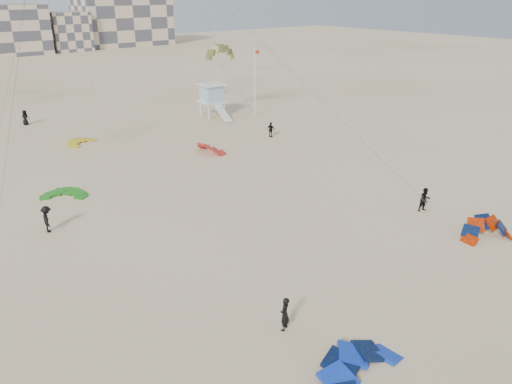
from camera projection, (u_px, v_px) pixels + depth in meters
ground at (339, 325)px, 24.65m from camera, size 320.00×320.00×0.00m
kite_ground_blue at (362, 378)px, 21.28m from camera, size 6.18×6.33×2.27m
kite_ground_orange at (486, 238)px, 33.23m from camera, size 4.70×4.71×3.60m
kite_ground_green at (65, 196)px, 40.06m from camera, size 4.75×4.80×0.97m
kite_ground_red_far at (210, 152)px, 50.90m from camera, size 3.67×3.49×3.14m
kite_ground_yellow at (81, 143)px, 53.75m from camera, size 4.63×4.72×1.28m
kitesurfer_main at (285, 314)px, 24.01m from camera, size 0.77×0.66×1.78m
kitesurfer_b at (425, 200)px, 37.04m from camera, size 1.04×0.91×1.82m
kitesurfer_c at (47, 219)px, 33.80m from camera, size 0.95×1.34×1.88m
kitesurfer_d at (271, 130)px, 55.77m from camera, size 0.73×1.08×1.70m
kitesurfer_e at (25, 117)px, 60.85m from camera, size 1.03×0.82×1.84m
kitesurfer_f at (221, 88)px, 79.57m from camera, size 0.83×1.55×1.59m
kite_fly_olive at (220, 54)px, 61.97m from camera, size 4.47×12.42×8.31m
lifeguard_tower_near at (212, 100)px, 64.50m from camera, size 3.22×5.89×4.22m
flagpole at (255, 82)px, 63.01m from camera, size 0.71×0.11×8.77m
condo_east at (123, 17)px, 146.15m from camera, size 26.00×14.00×16.00m
condo_fill_right at (68, 31)px, 133.98m from camera, size 10.00×10.00×10.00m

